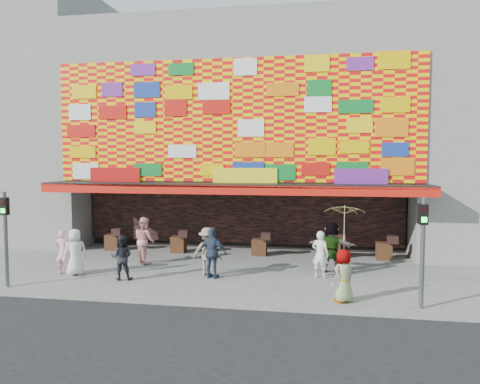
# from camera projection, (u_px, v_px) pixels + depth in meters

# --- Properties ---
(ground) EXTENTS (90.00, 90.00, 0.00)m
(ground) POSITION_uv_depth(u_px,v_px,m) (210.00, 283.00, 15.14)
(ground) COLOR slate
(ground) RESTS_ON ground
(road_strip) EXTENTS (30.00, 8.00, 0.02)m
(road_strip) POSITION_uv_depth(u_px,v_px,m) (129.00, 374.00, 8.75)
(road_strip) COLOR black
(road_strip) RESTS_ON ground
(shop_building) EXTENTS (15.20, 9.40, 10.00)m
(shop_building) POSITION_uv_depth(u_px,v_px,m) (249.00, 134.00, 22.79)
(shop_building) COLOR gray
(shop_building) RESTS_ON ground
(neighbor_left) EXTENTS (11.00, 8.00, 12.00)m
(neighbor_left) POSITION_uv_depth(u_px,v_px,m) (6.00, 121.00, 24.78)
(neighbor_left) COLOR gray
(neighbor_left) RESTS_ON ground
(signal_left) EXTENTS (0.22, 0.20, 3.00)m
(signal_left) POSITION_uv_depth(u_px,v_px,m) (5.00, 228.00, 14.59)
(signal_left) COLOR #59595B
(signal_left) RESTS_ON ground
(signal_right) EXTENTS (0.22, 0.20, 3.00)m
(signal_right) POSITION_uv_depth(u_px,v_px,m) (423.00, 240.00, 12.47)
(signal_right) COLOR #59595B
(signal_right) RESTS_ON ground
(ped_a) EXTENTS (0.93, 0.90, 1.61)m
(ped_a) POSITION_uv_depth(u_px,v_px,m) (75.00, 252.00, 16.13)
(ped_a) COLOR silver
(ped_a) RESTS_ON ground
(ped_b) EXTENTS (0.59, 0.40, 1.58)m
(ped_b) POSITION_uv_depth(u_px,v_px,m) (63.00, 252.00, 16.23)
(ped_b) COLOR pink
(ped_b) RESTS_ON ground
(ped_c) EXTENTS (0.84, 0.71, 1.50)m
(ped_c) POSITION_uv_depth(u_px,v_px,m) (122.00, 257.00, 15.53)
(ped_c) COLOR black
(ped_c) RESTS_ON ground
(ped_d) EXTENTS (1.12, 0.71, 1.66)m
(ped_d) POSITION_uv_depth(u_px,v_px,m) (207.00, 251.00, 16.12)
(ped_d) COLOR gray
(ped_d) RESTS_ON ground
(ped_e) EXTENTS (1.08, 0.65, 1.73)m
(ped_e) POSITION_uv_depth(u_px,v_px,m) (213.00, 253.00, 15.71)
(ped_e) COLOR #2C364E
(ped_e) RESTS_ON ground
(ped_f) EXTENTS (1.75, 0.82, 1.81)m
(ped_f) POSITION_uv_depth(u_px,v_px,m) (332.00, 247.00, 16.55)
(ped_f) COLOR gray
(ped_f) RESTS_ON ground
(ped_g) EXTENTS (0.86, 0.85, 1.50)m
(ped_g) POSITION_uv_depth(u_px,v_px,m) (344.00, 276.00, 13.10)
(ped_g) COLOR gray
(ped_g) RESTS_ON ground
(ped_h) EXTENTS (0.68, 0.56, 1.60)m
(ped_h) POSITION_uv_depth(u_px,v_px,m) (320.00, 254.00, 15.78)
(ped_h) COLOR silver
(ped_h) RESTS_ON ground
(ped_i) EXTENTS (1.10, 1.09, 1.79)m
(ped_i) POSITION_uv_depth(u_px,v_px,m) (145.00, 240.00, 17.96)
(ped_i) COLOR pink
(ped_i) RESTS_ON ground
(parasol) EXTENTS (1.19, 1.21, 2.00)m
(parasol) POSITION_uv_depth(u_px,v_px,m) (344.00, 224.00, 12.99)
(parasol) COLOR beige
(parasol) RESTS_ON ground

